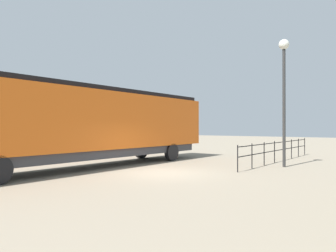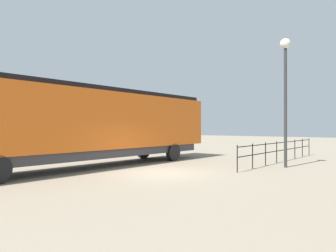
% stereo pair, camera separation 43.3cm
% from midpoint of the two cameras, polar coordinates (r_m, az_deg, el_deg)
% --- Properties ---
extents(ground_plane, '(120.00, 120.00, 0.00)m').
position_cam_midpoint_polar(ground_plane, '(14.70, -0.19, -8.56)').
color(ground_plane, gray).
extents(locomotive, '(2.93, 16.58, 4.21)m').
position_cam_midpoint_polar(locomotive, '(17.31, -11.64, 0.53)').
color(locomotive, orange).
rests_on(locomotive, ground_plane).
extents(lamp_post, '(0.55, 0.55, 6.85)m').
position_cam_midpoint_polar(lamp_post, '(17.94, 21.33, 8.62)').
color(lamp_post, '#2D2D2D').
rests_on(lamp_post, ground_plane).
extents(platform_fence, '(0.05, 11.89, 1.29)m').
position_cam_midpoint_polar(platform_fence, '(20.56, 20.64, -3.85)').
color(platform_fence, black).
rests_on(platform_fence, ground_plane).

